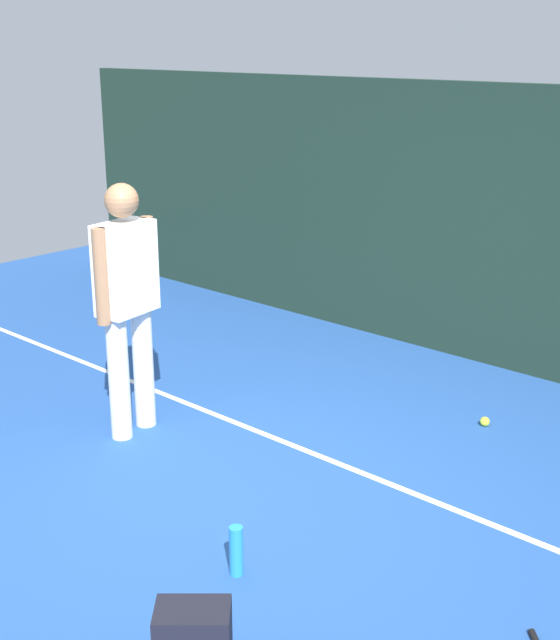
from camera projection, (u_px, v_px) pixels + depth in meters
name	position (u px, v px, depth m)	size (l,w,h in m)	color
ground_plane	(234.00, 498.00, 5.07)	(12.00, 12.00, 0.00)	#234C93
back_fence	(500.00, 229.00, 6.85)	(10.00, 0.10, 2.25)	#192D23
court_line	(316.00, 454.00, 5.60)	(9.00, 0.05, 0.00)	white
tennis_player	(127.00, 295.00, 5.65)	(0.28, 0.53, 1.70)	white
tennis_ball_near_player	(485.00, 421.00, 6.00)	(0.07, 0.07, 0.07)	#CCE033
water_bottle	(236.00, 551.00, 4.31)	(0.07, 0.07, 0.27)	#268CD8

